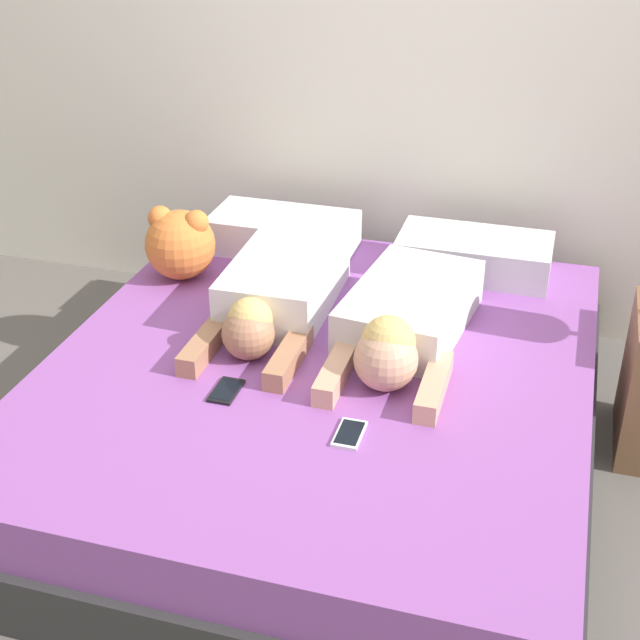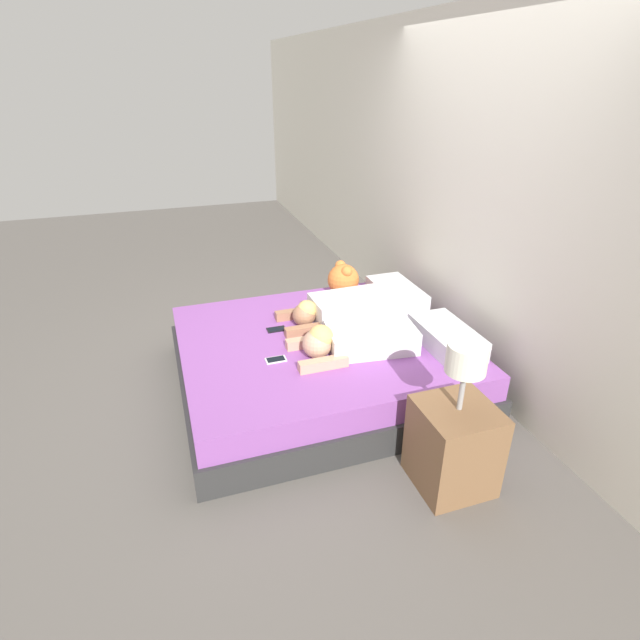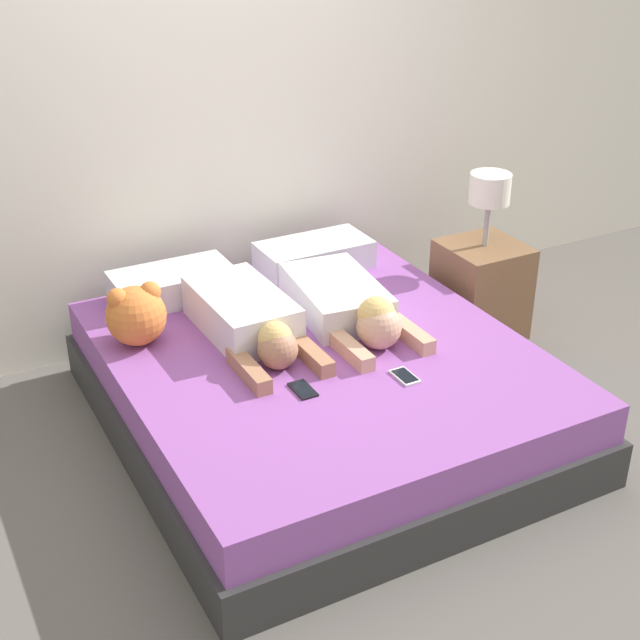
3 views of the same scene
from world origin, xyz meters
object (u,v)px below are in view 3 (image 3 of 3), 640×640
at_px(cell_phone_right, 405,376).
at_px(plush_toy, 136,314).
at_px(person_left, 249,320).
at_px(pillow_head_left, 173,285).
at_px(cell_phone_left, 303,390).
at_px(nightstand, 481,282).
at_px(person_right, 349,305).
at_px(pillow_head_right, 314,255).
at_px(bed, 320,388).

xyz_separation_m(cell_phone_right, plush_toy, (-0.91, 0.84, 0.14)).
bearing_deg(person_left, plush_toy, 156.58).
distance_m(pillow_head_left, cell_phone_right, 1.35).
bearing_deg(cell_phone_left, pillow_head_left, 98.92).
bearing_deg(pillow_head_left, plush_toy, -129.34).
relative_size(pillow_head_left, nightstand, 0.65).
bearing_deg(nightstand, cell_phone_left, -155.10).
bearing_deg(cell_phone_right, person_right, 85.72).
distance_m(cell_phone_left, nightstand, 1.59).
distance_m(pillow_head_right, cell_phone_left, 1.26).
xyz_separation_m(cell_phone_left, nightstand, (1.44, 0.67, -0.10)).
relative_size(bed, pillow_head_left, 3.45).
relative_size(person_left, cell_phone_right, 6.25).
height_order(bed, pillow_head_left, pillow_head_left).
height_order(cell_phone_left, nightstand, nightstand).
height_order(bed, person_left, person_left).
height_order(pillow_head_left, cell_phone_right, pillow_head_left).
xyz_separation_m(person_right, cell_phone_right, (-0.04, -0.56, -0.08)).
height_order(person_right, nightstand, nightstand).
relative_size(cell_phone_left, plush_toy, 0.49).
bearing_deg(plush_toy, nightstand, -1.66).
xyz_separation_m(pillow_head_right, plush_toy, (-1.10, -0.37, 0.07)).
xyz_separation_m(pillow_head_left, person_right, (0.65, -0.64, 0.01)).
distance_m(cell_phone_left, plush_toy, 0.88).
xyz_separation_m(bed, pillow_head_left, (-0.40, 0.82, 0.28)).
distance_m(pillow_head_right, person_right, 0.66).
xyz_separation_m(person_right, nightstand, (0.97, 0.22, -0.18)).
relative_size(pillow_head_right, cell_phone_left, 4.21).
relative_size(cell_phone_left, cell_phone_right, 1.00).
bearing_deg(person_left, pillow_head_left, 106.19).
relative_size(person_right, cell_phone_right, 6.36).
bearing_deg(person_right, plush_toy, 163.76).
relative_size(pillow_head_left, person_left, 0.67).
distance_m(bed, cell_phone_left, 0.41).
relative_size(person_right, plush_toy, 3.14).
relative_size(pillow_head_left, pillow_head_right, 1.00).
bearing_deg(plush_toy, pillow_head_left, 50.66).
bearing_deg(bed, cell_phone_right, -62.17).
relative_size(pillow_head_right, nightstand, 0.65).
bearing_deg(pillow_head_left, pillow_head_right, 0.00).
height_order(pillow_head_left, nightstand, nightstand).
height_order(plush_toy, nightstand, nightstand).
xyz_separation_m(bed, nightstand, (1.21, 0.39, 0.11)).
height_order(cell_phone_left, cell_phone_right, same).
bearing_deg(nightstand, bed, -162.03).
relative_size(bed, cell_phone_right, 14.53).
bearing_deg(nightstand, pillow_head_left, 165.31).
distance_m(bed, plush_toy, 0.90).
distance_m(bed, nightstand, 1.28).
distance_m(pillow_head_left, person_right, 0.91).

